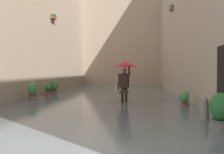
{
  "coord_description": "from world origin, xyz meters",
  "views": [
    {
      "loc": [
        -1.57,
        3.49,
        1.48
      ],
      "look_at": [
        -0.41,
        -8.23,
        1.24
      ],
      "focal_mm": 40.53,
      "sensor_mm": 36.0,
      "label": 1
    }
  ],
  "objects_px": {
    "potted_plant_mid_left": "(185,99)",
    "mooring_bollard": "(205,111)",
    "person_wading": "(125,73)",
    "potted_plant_near_left": "(220,114)",
    "potted_plant_mid_right": "(32,92)",
    "potted_plant_near_right": "(48,90)",
    "potted_plant_far_right": "(54,87)"
  },
  "relations": [
    {
      "from": "potted_plant_mid_left",
      "to": "mooring_bollard",
      "type": "relative_size",
      "value": 0.95
    },
    {
      "from": "person_wading",
      "to": "potted_plant_mid_left",
      "type": "height_order",
      "value": "person_wading"
    },
    {
      "from": "person_wading",
      "to": "potted_plant_near_left",
      "type": "xyz_separation_m",
      "value": [
        -2.37,
        5.21,
        -0.86
      ]
    },
    {
      "from": "potted_plant_near_left",
      "to": "potted_plant_mid_right",
      "type": "distance_m",
      "value": 8.88
    },
    {
      "from": "potted_plant_mid_right",
      "to": "person_wading",
      "type": "bearing_deg",
      "value": 173.17
    },
    {
      "from": "potted_plant_near_right",
      "to": "mooring_bollard",
      "type": "xyz_separation_m",
      "value": [
        -6.93,
        6.77,
        -0.05
      ]
    },
    {
      "from": "potted_plant_mid_left",
      "to": "potted_plant_far_right",
      "type": "xyz_separation_m",
      "value": [
        7.1,
        -5.46,
        0.12
      ]
    },
    {
      "from": "person_wading",
      "to": "potted_plant_mid_right",
      "type": "height_order",
      "value": "person_wading"
    },
    {
      "from": "mooring_bollard",
      "to": "potted_plant_mid_left",
      "type": "bearing_deg",
      "value": -89.89
    },
    {
      "from": "potted_plant_mid_right",
      "to": "potted_plant_far_right",
      "type": "bearing_deg",
      "value": -85.87
    },
    {
      "from": "potted_plant_near_left",
      "to": "potted_plant_near_right",
      "type": "xyz_separation_m",
      "value": [
        6.9,
        -8.19,
        -0.12
      ]
    },
    {
      "from": "potted_plant_near_left",
      "to": "potted_plant_near_right",
      "type": "bearing_deg",
      "value": -49.91
    },
    {
      "from": "mooring_bollard",
      "to": "potted_plant_far_right",
      "type": "bearing_deg",
      "value": -49.76
    },
    {
      "from": "potted_plant_far_right",
      "to": "mooring_bollard",
      "type": "bearing_deg",
      "value": 130.24
    },
    {
      "from": "potted_plant_near_right",
      "to": "potted_plant_far_right",
      "type": "bearing_deg",
      "value": -83.75
    },
    {
      "from": "person_wading",
      "to": "potted_plant_near_right",
      "type": "height_order",
      "value": "person_wading"
    },
    {
      "from": "potted_plant_near_left",
      "to": "potted_plant_mid_right",
      "type": "height_order",
      "value": "potted_plant_near_left"
    },
    {
      "from": "potted_plant_far_right",
      "to": "potted_plant_near_right",
      "type": "height_order",
      "value": "potted_plant_far_right"
    },
    {
      "from": "potted_plant_mid_right",
      "to": "mooring_bollard",
      "type": "distance_m",
      "value": 8.07
    },
    {
      "from": "potted_plant_far_right",
      "to": "potted_plant_mid_right",
      "type": "xyz_separation_m",
      "value": [
        -0.29,
        4.08,
        0.03
      ]
    },
    {
      "from": "potted_plant_mid_left",
      "to": "potted_plant_near_right",
      "type": "xyz_separation_m",
      "value": [
        6.92,
        -3.84,
        0.05
      ]
    },
    {
      "from": "person_wading",
      "to": "potted_plant_mid_left",
      "type": "distance_m",
      "value": 2.74
    },
    {
      "from": "potted_plant_near_left",
      "to": "mooring_bollard",
      "type": "bearing_deg",
      "value": -91.21
    },
    {
      "from": "potted_plant_far_right",
      "to": "potted_plant_near_right",
      "type": "bearing_deg",
      "value": 96.25
    },
    {
      "from": "potted_plant_near_left",
      "to": "mooring_bollard",
      "type": "distance_m",
      "value": 1.43
    },
    {
      "from": "potted_plant_mid_left",
      "to": "potted_plant_far_right",
      "type": "relative_size",
      "value": 0.84
    },
    {
      "from": "potted_plant_mid_left",
      "to": "mooring_bollard",
      "type": "xyz_separation_m",
      "value": [
        -0.01,
        2.94,
        -0.01
      ]
    },
    {
      "from": "person_wading",
      "to": "potted_plant_mid_right",
      "type": "bearing_deg",
      "value": -6.83
    },
    {
      "from": "potted_plant_mid_left",
      "to": "potted_plant_mid_right",
      "type": "distance_m",
      "value": 6.94
    },
    {
      "from": "potted_plant_far_right",
      "to": "potted_plant_near_left",
      "type": "height_order",
      "value": "potted_plant_near_left"
    },
    {
      "from": "potted_plant_near_left",
      "to": "potted_plant_near_right",
      "type": "height_order",
      "value": "potted_plant_near_left"
    },
    {
      "from": "potted_plant_mid_left",
      "to": "potted_plant_near_right",
      "type": "relative_size",
      "value": 0.9
    }
  ]
}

